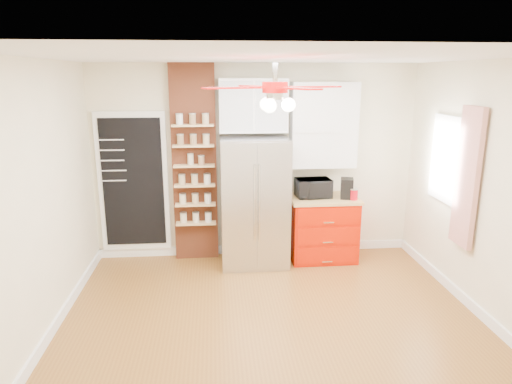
{
  "coord_description": "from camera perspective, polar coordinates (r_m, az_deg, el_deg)",
  "views": [
    {
      "loc": [
        -0.57,
        -4.29,
        2.54
      ],
      "look_at": [
        -0.09,
        0.9,
        1.2
      ],
      "focal_mm": 32.0,
      "sensor_mm": 36.0,
      "label": 1
    }
  ],
  "objects": [
    {
      "name": "floor",
      "position": [
        5.02,
        2.1,
        -16.0
      ],
      "size": [
        4.5,
        4.5,
        0.0
      ],
      "primitive_type": "plane",
      "color": "brown",
      "rests_on": "ground"
    },
    {
      "name": "ceiling",
      "position": [
        4.33,
        2.44,
        16.51
      ],
      "size": [
        4.5,
        4.5,
        0.0
      ],
      "primitive_type": "plane",
      "color": "white",
      "rests_on": "wall_back"
    },
    {
      "name": "wall_back",
      "position": [
        6.43,
        -0.05,
        3.75
      ],
      "size": [
        4.5,
        0.02,
        2.7
      ],
      "primitive_type": "cube",
      "color": "beige",
      "rests_on": "floor"
    },
    {
      "name": "wall_front",
      "position": [
        2.64,
        8.01,
        -12.51
      ],
      "size": [
        4.5,
        0.02,
        2.7
      ],
      "primitive_type": "cube",
      "color": "beige",
      "rests_on": "floor"
    },
    {
      "name": "wall_left",
      "position": [
        4.76,
        -25.71,
        -1.54
      ],
      "size": [
        0.02,
        4.0,
        2.7
      ],
      "primitive_type": "cube",
      "color": "beige",
      "rests_on": "floor"
    },
    {
      "name": "wall_right",
      "position": [
        5.27,
        27.3,
        -0.27
      ],
      "size": [
        0.02,
        4.0,
        2.7
      ],
      "primitive_type": "cube",
      "color": "beige",
      "rests_on": "floor"
    },
    {
      "name": "chalkboard",
      "position": [
        6.52,
        -15.09,
        1.14
      ],
      "size": [
        0.95,
        0.05,
        1.95
      ],
      "color": "white",
      "rests_on": "wall_back"
    },
    {
      "name": "brick_pillar",
      "position": [
        6.33,
        -7.69,
        3.45
      ],
      "size": [
        0.6,
        0.16,
        2.7
      ],
      "primitive_type": "cube",
      "color": "brown",
      "rests_on": "floor"
    },
    {
      "name": "fridge",
      "position": [
        6.17,
        -0.2,
        -1.23
      ],
      "size": [
        0.9,
        0.7,
        1.75
      ],
      "primitive_type": "cube",
      "color": "#AEAFB3",
      "rests_on": "floor"
    },
    {
      "name": "upper_glass_cabinet",
      "position": [
        6.15,
        -0.38,
        10.78
      ],
      "size": [
        0.9,
        0.35,
        0.7
      ],
      "primitive_type": "cube",
      "color": "white",
      "rests_on": "wall_back"
    },
    {
      "name": "red_cabinet",
      "position": [
        6.5,
        8.34,
        -4.48
      ],
      "size": [
        0.94,
        0.64,
        0.9
      ],
      "color": "red",
      "rests_on": "floor"
    },
    {
      "name": "upper_shelf_unit",
      "position": [
        6.35,
        8.45,
        8.25
      ],
      "size": [
        0.9,
        0.3,
        1.15
      ],
      "primitive_type": "cube",
      "color": "white",
      "rests_on": "wall_back"
    },
    {
      "name": "window",
      "position": [
        5.98,
        22.83,
        3.75
      ],
      "size": [
        0.04,
        0.75,
        1.05
      ],
      "primitive_type": "cube",
      "color": "white",
      "rests_on": "wall_right"
    },
    {
      "name": "curtain",
      "position": [
        5.5,
        24.89,
        1.63
      ],
      "size": [
        0.06,
        0.4,
        1.55
      ],
      "primitive_type": "cube",
      "color": "red",
      "rests_on": "wall_right"
    },
    {
      "name": "ceiling_fan",
      "position": [
        4.33,
        2.4,
        12.86
      ],
      "size": [
        1.4,
        1.4,
        0.44
      ],
      "color": "silver",
      "rests_on": "ceiling"
    },
    {
      "name": "toaster_oven",
      "position": [
        6.32,
        7.15,
        0.48
      ],
      "size": [
        0.49,
        0.35,
        0.26
      ],
      "primitive_type": "imported",
      "rotation": [
        0.0,
        0.0,
        0.08
      ],
      "color": "black",
      "rests_on": "red_cabinet"
    },
    {
      "name": "coffee_maker",
      "position": [
        6.35,
        11.28,
        0.46
      ],
      "size": [
        0.21,
        0.25,
        0.28
      ],
      "primitive_type": "cube",
      "rotation": [
        0.0,
        0.0,
        -0.26
      ],
      "color": "black",
      "rests_on": "red_cabinet"
    },
    {
      "name": "canister_left",
      "position": [
        6.3,
        12.1,
        -0.32
      ],
      "size": [
        0.14,
        0.14,
        0.14
      ],
      "primitive_type": "cylinder",
      "rotation": [
        0.0,
        0.0,
        0.37
      ],
      "color": "#B60A16",
      "rests_on": "red_cabinet"
    },
    {
      "name": "canister_right",
      "position": [
        6.41,
        10.99,
        -0.09
      ],
      "size": [
        0.13,
        0.13,
        0.13
      ],
      "primitive_type": "cylinder",
      "rotation": [
        0.0,
        0.0,
        -0.37
      ],
      "color": "#B50A0A",
      "rests_on": "red_cabinet"
    },
    {
      "name": "pantry_jar_oats",
      "position": [
        6.18,
        -8.18,
        4.04
      ],
      "size": [
        0.09,
        0.09,
        0.14
      ],
      "primitive_type": "cylinder",
      "rotation": [
        0.0,
        0.0,
        0.12
      ],
      "color": "#C1B194",
      "rests_on": "brick_pillar"
    },
    {
      "name": "pantry_jar_beans",
      "position": [
        6.14,
        -6.85,
        3.91
      ],
      "size": [
        0.1,
        0.1,
        0.12
      ],
      "primitive_type": "cylinder",
      "rotation": [
        0.0,
        0.0,
        0.28
      ],
      "color": "#8F6849",
      "rests_on": "brick_pillar"
    }
  ]
}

